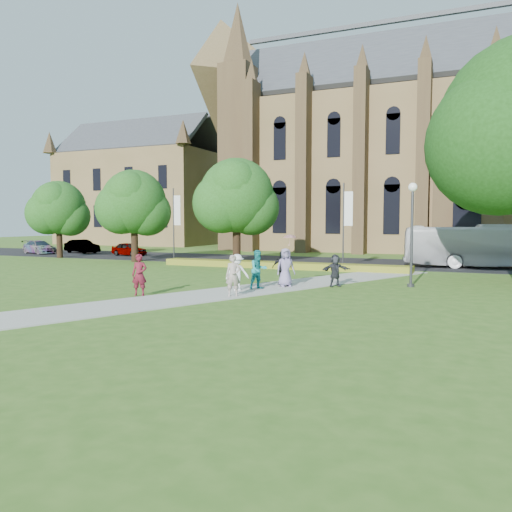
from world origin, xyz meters
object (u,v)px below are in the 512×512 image
at_px(car_2, 39,247).
at_px(pedestrian_0, 139,275).
at_px(car_0, 129,249).
at_px(car_1, 82,246).
at_px(tour_coach, 485,246).
at_px(streetlamp, 412,222).

xyz_separation_m(car_2, pedestrian_0, (26.99, -20.07, 0.28)).
xyz_separation_m(car_0, pedestrian_0, (16.53, -20.99, 0.30)).
bearing_deg(car_1, pedestrian_0, -121.87).
bearing_deg(tour_coach, car_1, 78.12).
relative_size(tour_coach, car_1, 2.63).
bearing_deg(car_2, tour_coach, -71.47).
xyz_separation_m(streetlamp, tour_coach, (3.76, 12.58, -1.73)).
distance_m(car_0, car_2, 10.50).
distance_m(streetlamp, pedestrian_0, 13.58).
relative_size(streetlamp, pedestrian_0, 2.84).
xyz_separation_m(car_0, car_2, (-10.46, -0.93, 0.02)).
xyz_separation_m(car_0, car_1, (-6.97, 1.38, 0.05)).
distance_m(car_0, pedestrian_0, 26.72).
height_order(streetlamp, car_1, streetlamp).
relative_size(streetlamp, car_2, 1.15).
xyz_separation_m(car_1, pedestrian_0, (23.50, -22.37, 0.25)).
distance_m(car_2, pedestrian_0, 33.63).
bearing_deg(streetlamp, tour_coach, 73.37).
relative_size(car_1, pedestrian_0, 2.28).
xyz_separation_m(streetlamp, car_0, (-27.24, 12.97, -2.64)).
bearing_deg(tour_coach, car_2, 81.52).
height_order(streetlamp, tour_coach, streetlamp).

